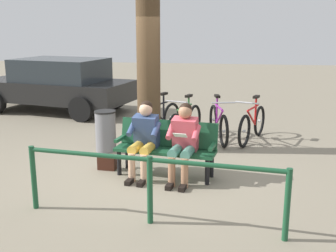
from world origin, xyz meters
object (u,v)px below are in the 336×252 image
(bicycle_green, at_px, (252,124))
(person_reading, at_px, (184,139))
(bicycle_red, at_px, (185,123))
(bicycle_purple, at_px, (159,120))
(handbag, at_px, (107,163))
(bench, at_px, (167,144))
(litter_bin, at_px, (106,131))
(bicycle_orange, at_px, (218,124))
(person_companion, at_px, (144,136))
(parked_car, at_px, (57,84))
(tree_trunk, at_px, (149,70))

(bicycle_green, bearing_deg, person_reading, -5.58)
(bicycle_green, bearing_deg, bicycle_red, -65.87)
(bicycle_red, height_order, bicycle_purple, same)
(person_reading, height_order, handbag, person_reading)
(bench, relative_size, litter_bin, 2.11)
(bench, distance_m, bicycle_orange, 2.28)
(litter_bin, height_order, bicycle_orange, bicycle_orange)
(person_reading, xyz_separation_m, bicycle_purple, (0.83, -2.50, -0.31))
(person_companion, relative_size, bicycle_purple, 0.77)
(litter_bin, relative_size, bicycle_red, 0.48)
(litter_bin, height_order, bicycle_green, bicycle_green)
(person_reading, height_order, bicycle_green, person_reading)
(litter_bin, distance_m, bicycle_red, 1.73)
(person_companion, height_order, parked_car, parked_car)
(person_companion, height_order, bicycle_purple, person_companion)
(bench, xyz_separation_m, litter_bin, (1.35, -1.08, -0.11))
(bicycle_orange, distance_m, bicycle_purple, 1.29)
(person_reading, xyz_separation_m, bicycle_red, (0.25, -2.31, -0.31))
(person_reading, bearing_deg, litter_bin, -29.99)
(bench, xyz_separation_m, person_reading, (-0.30, 0.21, 0.16))
(handbag, xyz_separation_m, bicycle_orange, (-1.76, -2.09, 0.24))
(bench, relative_size, person_reading, 1.37)
(bicycle_orange, bearing_deg, bicycle_green, 79.96)
(bench, bearing_deg, handbag, 4.54)
(bench, bearing_deg, bicycle_purple, -68.80)
(bench, bearing_deg, bicycle_green, -115.10)
(person_reading, relative_size, litter_bin, 1.53)
(bench, xyz_separation_m, parked_car, (3.80, -4.51, 0.27))
(tree_trunk, height_order, parked_car, tree_trunk)
(handbag, distance_m, litter_bin, 1.11)
(bicycle_green, distance_m, parked_car, 5.74)
(bicycle_orange, bearing_deg, person_companion, -39.85)
(handbag, bearing_deg, bicycle_purple, -102.20)
(litter_bin, height_order, parked_car, parked_car)
(bench, distance_m, parked_car, 5.90)
(bench, height_order, parked_car, parked_car)
(person_companion, xyz_separation_m, parked_car, (3.46, -4.63, 0.11))
(bicycle_green, relative_size, bicycle_red, 0.99)
(person_companion, bearing_deg, parked_car, -45.19)
(handbag, height_order, bicycle_purple, bicycle_purple)
(bench, height_order, tree_trunk, tree_trunk)
(handbag, height_order, parked_car, parked_car)
(bicycle_red, xyz_separation_m, bicycle_purple, (0.59, -0.19, 0.00))
(person_companion, distance_m, bicycle_green, 2.94)
(litter_bin, distance_m, bicycle_purple, 1.46)
(person_reading, bearing_deg, bicycle_purple, -63.54)
(tree_trunk, bearing_deg, person_companion, 98.58)
(tree_trunk, relative_size, bicycle_red, 1.89)
(person_reading, height_order, person_companion, same)
(person_reading, relative_size, person_companion, 1.00)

